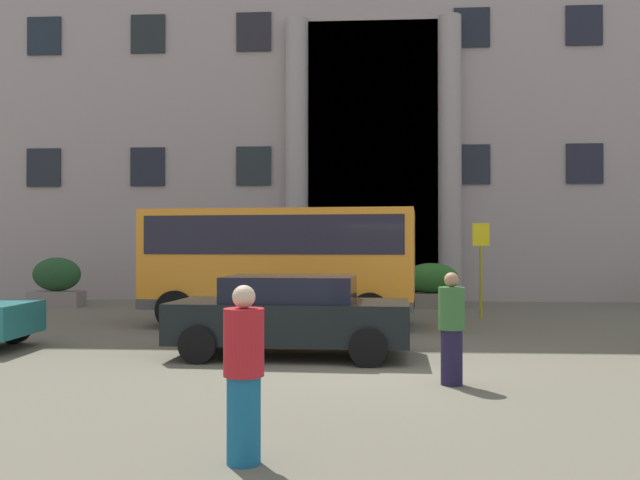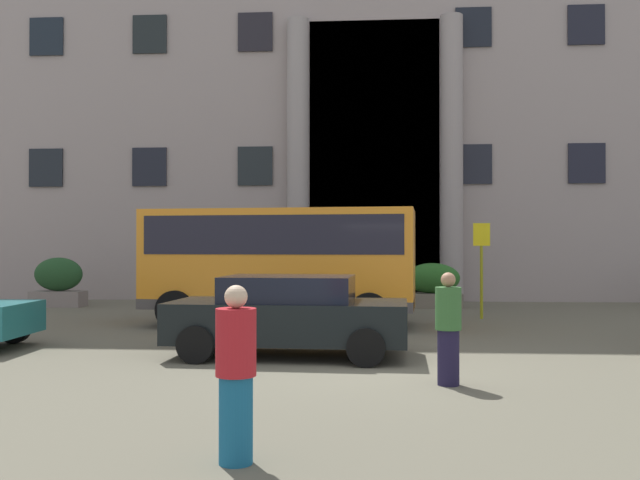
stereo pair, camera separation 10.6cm
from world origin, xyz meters
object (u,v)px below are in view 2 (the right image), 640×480
(hedge_planter_far_east, at_px, (58,283))
(pedestrian_woman_dark_dress, at_px, (448,329))
(bus_stop_sign, at_px, (481,259))
(pedestrian_man_crossing, at_px, (236,374))
(parked_sedan_second, at_px, (289,314))
(orange_minibus, at_px, (281,257))
(hedge_planter_west, at_px, (432,286))

(hedge_planter_far_east, distance_m, pedestrian_woman_dark_dress, 15.84)
(bus_stop_sign, xyz_separation_m, hedge_planter_far_east, (-12.82, 2.77, -0.81))
(pedestrian_man_crossing, bearing_deg, pedestrian_woman_dark_dress, -71.73)
(bus_stop_sign, bearing_deg, parked_sedan_second, -124.37)
(bus_stop_sign, height_order, parked_sedan_second, bus_stop_sign)
(orange_minibus, distance_m, hedge_planter_west, 6.61)
(pedestrian_woman_dark_dress, bearing_deg, hedge_planter_far_east, -45.78)
(orange_minibus, height_order, hedge_planter_far_east, orange_minibus)
(hedge_planter_far_east, height_order, hedge_planter_west, hedge_planter_far_east)
(pedestrian_woman_dark_dress, bearing_deg, hedge_planter_west, -93.80)
(orange_minibus, bearing_deg, parked_sedan_second, -76.02)
(parked_sedan_second, distance_m, pedestrian_woman_dark_dress, 3.38)
(parked_sedan_second, bearing_deg, hedge_planter_west, 73.40)
(parked_sedan_second, height_order, pedestrian_man_crossing, pedestrian_man_crossing)
(hedge_planter_far_east, bearing_deg, bus_stop_sign, -12.17)
(orange_minibus, height_order, hedge_planter_west, orange_minibus)
(orange_minibus, relative_size, pedestrian_man_crossing, 4.19)
(parked_sedan_second, relative_size, pedestrian_man_crossing, 2.66)
(orange_minibus, distance_m, pedestrian_woman_dark_dress, 7.60)
(pedestrian_woman_dark_dress, relative_size, pedestrian_man_crossing, 0.99)
(hedge_planter_west, relative_size, pedestrian_man_crossing, 1.13)
(hedge_planter_far_east, bearing_deg, pedestrian_woman_dark_dress, -46.46)
(bus_stop_sign, bearing_deg, pedestrian_woman_dark_dress, -102.37)
(hedge_planter_far_east, height_order, parked_sedan_second, hedge_planter_far_east)
(pedestrian_woman_dark_dress, distance_m, pedestrian_man_crossing, 4.21)
(bus_stop_sign, relative_size, parked_sedan_second, 0.61)
(bus_stop_sign, xyz_separation_m, pedestrian_woman_dark_dress, (-1.91, -8.72, -0.79))
(bus_stop_sign, xyz_separation_m, pedestrian_man_crossing, (-4.19, -12.25, -0.78))
(orange_minibus, bearing_deg, pedestrian_woman_dark_dress, -59.90)
(bus_stop_sign, height_order, pedestrian_woman_dark_dress, bus_stop_sign)
(orange_minibus, distance_m, bus_stop_sign, 5.43)
(hedge_planter_west, bearing_deg, orange_minibus, -129.01)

